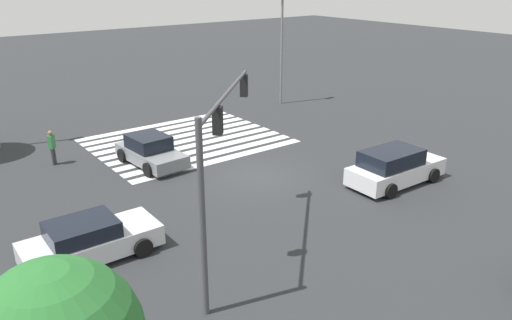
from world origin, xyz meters
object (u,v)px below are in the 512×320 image
object	(u,v)px
car_3	(151,151)
car_4	(395,167)
street_light_pole_b	(282,39)
traffic_signal_mast	(220,146)
car_1	(90,240)
pedestrian	(52,146)

from	to	relation	value
car_3	car_4	distance (m)	11.91
car_3	car_4	xyz separation A→B (m)	(-7.81, 8.99, 0.11)
street_light_pole_b	traffic_signal_mast	bearing A→B (deg)	45.33
traffic_signal_mast	car_1	distance (m)	5.80
car_1	car_3	size ratio (longest dim) A/B	1.04
car_3	street_light_pole_b	world-z (taller)	street_light_pole_b
car_1	pedestrian	size ratio (longest dim) A/B	2.53
traffic_signal_mast	car_1	xyz separation A→B (m)	(3.26, -3.20, -3.59)
traffic_signal_mast	pedestrian	world-z (taller)	traffic_signal_mast
car_1	car_4	distance (m)	13.55
pedestrian	street_light_pole_b	xyz separation A→B (m)	(-17.09, -2.67, 3.66)
car_4	pedestrian	world-z (taller)	pedestrian
traffic_signal_mast	car_1	world-z (taller)	traffic_signal_mast
car_1	street_light_pole_b	xyz separation A→B (m)	(-18.73, -12.45, 4.00)
car_1	car_3	distance (m)	8.86
car_1	pedestrian	world-z (taller)	pedestrian
car_1	car_4	bearing A→B (deg)	-8.69
pedestrian	car_1	bearing A→B (deg)	-53.86
traffic_signal_mast	car_3	world-z (taller)	traffic_signal_mast
car_4	street_light_pole_b	world-z (taller)	street_light_pole_b
car_4	pedestrian	size ratio (longest dim) A/B	2.71
pedestrian	car_3	bearing A→B (deg)	9.30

